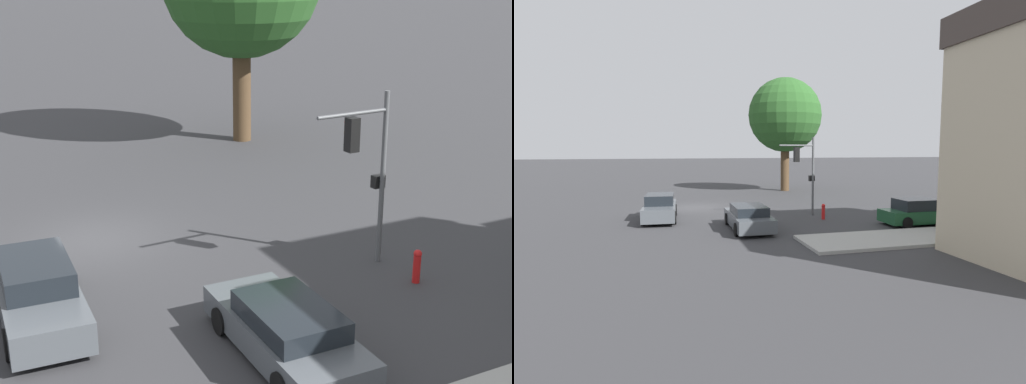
% 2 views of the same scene
% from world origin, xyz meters
% --- Properties ---
extents(ground_plane, '(300.00, 300.00, 0.00)m').
position_xyz_m(ground_plane, '(0.00, 0.00, 0.00)').
color(ground_plane, '#333335').
extents(street_tree, '(7.16, 7.16, 10.98)m').
position_xyz_m(street_tree, '(-9.40, 9.48, 7.35)').
color(street_tree, '#4C3823').
rests_on(street_tree, ground_plane).
extents(traffic_signal, '(0.63, 2.37, 4.83)m').
position_xyz_m(traffic_signal, '(5.16, 6.20, 3.12)').
color(traffic_signal, '#515456').
rests_on(traffic_signal, ground_plane).
extents(crossing_car_0, '(4.76, 1.95, 1.27)m').
position_xyz_m(crossing_car_0, '(8.49, 1.95, 0.61)').
color(crossing_car_0, '#4C5156').
rests_on(crossing_car_0, ground_plane).
extents(crossing_car_1, '(4.82, 2.03, 1.50)m').
position_xyz_m(crossing_car_1, '(4.49, -2.44, 0.71)').
color(crossing_car_1, '#4C5156').
rests_on(crossing_car_1, ground_plane).
extents(parked_car_0, '(1.99, 3.92, 1.42)m').
position_xyz_m(parked_car_0, '(9.61, 11.10, 0.66)').
color(parked_car_0, '#194728').
rests_on(parked_car_0, ground_plane).
extents(parked_car_1, '(1.97, 4.40, 1.49)m').
position_xyz_m(parked_car_1, '(9.80, 16.32, 0.70)').
color(parked_car_1, silver).
rests_on(parked_car_1, ground_plane).
extents(fire_hydrant, '(0.22, 0.22, 0.92)m').
position_xyz_m(fire_hydrant, '(6.79, 6.80, 0.49)').
color(fire_hydrant, red).
rests_on(fire_hydrant, ground_plane).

